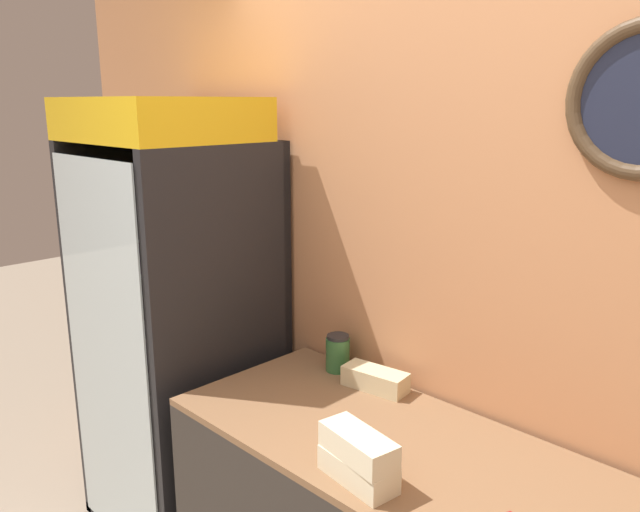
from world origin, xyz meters
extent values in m
cube|color=tan|center=(0.00, 1.30, 1.35)|extent=(5.20, 0.06, 2.70)
cube|color=brown|center=(0.00, 0.90, 0.91)|extent=(1.60, 0.70, 0.02)
cube|color=black|center=(-1.28, 1.23, 0.92)|extent=(0.78, 0.04, 1.83)
cube|color=black|center=(-1.64, 0.90, 0.92)|extent=(0.05, 0.71, 1.83)
cube|color=black|center=(-0.92, 0.90, 0.92)|extent=(0.05, 0.71, 1.83)
cube|color=black|center=(-1.28, 0.90, 0.03)|extent=(0.78, 0.71, 0.05)
cube|color=white|center=(-1.28, 1.21, 0.92)|extent=(0.68, 0.02, 1.73)
cube|color=silver|center=(-1.28, 0.54, 0.92)|extent=(0.68, 0.01, 1.73)
cube|color=gold|center=(-1.28, 0.87, 1.92)|extent=(0.78, 0.64, 0.18)
cube|color=silver|center=(-1.28, 0.88, 0.51)|extent=(0.66, 0.59, 0.01)
cube|color=silver|center=(-1.28, 0.88, 0.93)|extent=(0.66, 0.59, 0.01)
cube|color=silver|center=(-1.28, 0.88, 1.34)|extent=(0.66, 0.59, 0.01)
cylinder|color=gold|center=(-1.41, 0.63, 1.42)|extent=(0.07, 0.07, 0.14)
cylinder|color=gold|center=(-1.41, 0.63, 1.52)|extent=(0.03, 0.03, 0.06)
cylinder|color=#2D6B38|center=(-1.37, 0.63, 0.59)|extent=(0.06, 0.06, 0.13)
cylinder|color=#2D6B38|center=(-1.37, 0.63, 0.68)|extent=(0.02, 0.02, 0.06)
cylinder|color=#72337F|center=(-1.03, 0.64, 1.41)|extent=(0.08, 0.08, 0.12)
cylinder|color=#72337F|center=(-1.03, 0.64, 1.49)|extent=(0.03, 0.03, 0.05)
cylinder|color=gold|center=(-1.22, 0.63, 1.01)|extent=(0.07, 0.07, 0.16)
cylinder|color=gold|center=(-1.22, 0.63, 1.13)|extent=(0.03, 0.03, 0.07)
cylinder|color=#72337F|center=(-1.04, 0.63, 0.99)|extent=(0.07, 0.07, 0.12)
cylinder|color=#72337F|center=(-1.04, 0.63, 1.08)|extent=(0.03, 0.03, 0.05)
cylinder|color=#72337F|center=(-1.17, 0.63, 1.41)|extent=(0.06, 0.06, 0.13)
cylinder|color=#72337F|center=(-1.17, 0.63, 1.51)|extent=(0.02, 0.02, 0.06)
cylinder|color=#B2BCCC|center=(-1.14, 0.63, 1.01)|extent=(0.06, 0.06, 0.16)
cylinder|color=#B2BCCC|center=(-1.14, 0.63, 1.12)|extent=(0.02, 0.02, 0.07)
cube|color=beige|center=(0.04, 0.66, 0.96)|extent=(0.26, 0.14, 0.08)
cube|color=beige|center=(0.04, 0.66, 1.04)|extent=(0.26, 0.15, 0.08)
cube|color=beige|center=(-0.31, 1.16, 0.96)|extent=(0.27, 0.14, 0.08)
cylinder|color=#336B38|center=(-0.53, 1.18, 0.99)|extent=(0.10, 0.10, 0.14)
cylinder|color=#262628|center=(-0.53, 1.18, 1.07)|extent=(0.09, 0.09, 0.01)
camera|label=1|loc=(1.10, -0.56, 2.00)|focal=35.00mm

